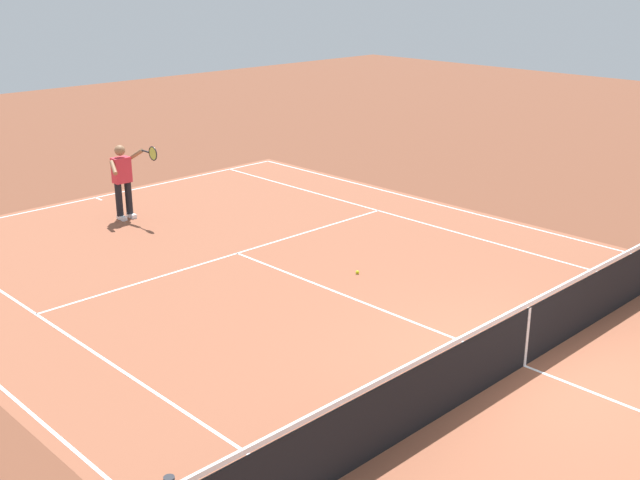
% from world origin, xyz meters
% --- Properties ---
extents(ground_plane, '(60.00, 60.00, 0.00)m').
position_xyz_m(ground_plane, '(0.00, 0.00, 0.00)').
color(ground_plane, brown).
extents(court_slab, '(24.20, 11.40, 0.00)m').
position_xyz_m(court_slab, '(0.00, 0.00, 0.00)').
color(court_slab, '#935138').
rests_on(court_slab, ground_plane).
extents(court_line_markings, '(23.85, 11.05, 0.01)m').
position_xyz_m(court_line_markings, '(0.00, 0.00, 0.00)').
color(court_line_markings, white).
rests_on(court_line_markings, ground_plane).
extents(tennis_net, '(0.10, 11.70, 1.08)m').
position_xyz_m(tennis_net, '(0.00, 0.00, 0.49)').
color(tennis_net, '#2D2D33').
rests_on(tennis_net, ground_plane).
extents(tennis_player_near, '(1.06, 0.78, 1.70)m').
position_xyz_m(tennis_player_near, '(9.91, 0.34, 0.93)').
color(tennis_player_near, black).
rests_on(tennis_player_near, ground_plane).
extents(tennis_ball, '(0.07, 0.07, 0.07)m').
position_xyz_m(tennis_ball, '(4.02, -0.88, 0.03)').
color(tennis_ball, '#CCE01E').
rests_on(tennis_ball, ground_plane).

